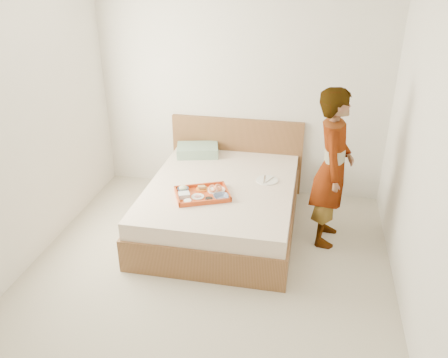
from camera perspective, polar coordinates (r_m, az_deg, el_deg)
ground at (r=4.40m, az=-2.54°, el=-12.79°), size 3.50×4.00×0.01m
wall_back at (r=5.57m, az=2.10°, el=11.00°), size 3.50×0.01×2.60m
wall_front at (r=2.14m, az=-16.60°, el=-18.50°), size 3.50×0.01×2.60m
wall_left at (r=4.45m, az=-25.42°, el=4.42°), size 0.01×4.00×2.60m
wall_right at (r=3.73m, az=24.18°, el=0.61°), size 0.01×4.00×2.60m
bed at (r=5.06m, az=-0.33°, el=-3.37°), size 1.65×2.00×0.53m
headboard at (r=5.82m, az=1.58°, el=3.09°), size 1.65×0.06×0.95m
pillow at (r=5.65m, az=-3.32°, el=3.60°), size 0.57×0.45×0.12m
tray at (r=4.70m, az=-2.73°, el=-1.87°), size 0.65×0.57×0.05m
prawn_plate at (r=4.78m, az=-0.95°, el=-1.39°), size 0.24×0.24×0.01m
navy_bowl_big at (r=4.62m, az=-0.38°, el=-2.25°), size 0.20×0.20×0.04m
sauce_dish at (r=4.58m, az=-1.88°, el=-2.57°), size 0.10×0.10×0.03m
meat_plate at (r=4.66m, az=-3.30°, el=-2.21°), size 0.17×0.17×0.01m
bread_plate at (r=4.81m, az=-2.76°, el=-1.22°), size 0.17×0.17×0.01m
salad_bowl at (r=4.78m, az=-5.12°, el=-1.31°), size 0.16×0.16×0.04m
plastic_tub at (r=4.65m, az=-5.01°, el=-2.02°), size 0.14×0.13×0.05m
cheese_round at (r=4.56m, az=-4.56°, el=-2.80°), size 0.10×0.10×0.03m
dinner_plate at (r=5.03m, az=5.39°, el=-0.16°), size 0.30×0.30×0.01m
person at (r=4.72m, az=13.37°, el=1.29°), size 0.44×0.64×1.66m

